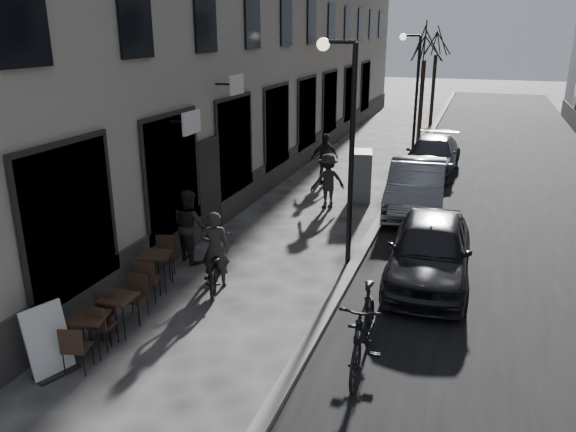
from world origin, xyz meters
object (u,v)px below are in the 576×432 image
Objects in this scene: moped at (363,330)px; streetlamp_near at (345,130)px; car_near at (430,250)px; bistro_set_c at (156,268)px; pedestrian_far at (325,158)px; bicycle at (216,264)px; bistro_set_a at (90,331)px; streetlamp_far at (413,82)px; tree_far at (437,40)px; car_mid at (416,187)px; pedestrian_mid at (328,181)px; car_far at (432,155)px; pedestrian_near at (189,226)px; sign_board at (49,347)px; tree_near at (425,43)px; utility_cabinet at (362,175)px; bistro_set_b at (119,311)px.

streetlamp_near is at bearing 106.13° from moped.
streetlamp_near is 1.19× the size of car_near.
streetlamp_near is at bearing 22.41° from bistro_set_c.
bicycle is at bearing -127.64° from pedestrian_far.
streetlamp_far is at bearing 65.70° from bistro_set_a.
moped is at bearing -87.04° from tree_far.
car_mid reaches higher than bicycle.
bicycle is at bearing 60.67° from bistro_set_a.
tree_far is 17.38m from pedestrian_mid.
bicycle is (0.84, 3.10, 0.09)m from bistro_set_a.
car_mid is at bearing -71.79° from pedestrian_far.
streetlamp_far is 15.24m from bistro_set_c.
streetlamp_near reaches higher than car_far.
pedestrian_near reaches higher than car_far.
streetlamp_near is 5.33m from car_mid.
tree_near is at bearing 100.88° from sign_board.
car_near is (1.98, -21.34, -3.94)m from tree_far.
moped reaches higher than bistro_set_a.
utility_cabinet is at bearing -121.95° from bicycle.
streetlamp_near is 1.11× the size of car_far.
moped is at bearing -92.25° from car_mid.
bicycle reaches higher than bistro_set_a.
car_mid is at bearing -80.98° from streetlamp_far.
tree_near is 3.95× the size of bistro_set_b.
streetlamp_near is at bearing 80.81° from sign_board.
tree_near is at bearing 66.98° from bistro_set_a.
bicycle is 7.53m from car_mid.
bistro_set_a is at bearing 124.85° from pedestrian_near.
pedestrian_mid is (1.58, 8.54, 0.41)m from bistro_set_b.
moped is at bearing 41.00° from sign_board.
streetlamp_far is 16.35m from moped.
car_far is at bearing -83.31° from pedestrian_near.
bistro_set_b is at bearing -94.27° from bistro_set_c.
streetlamp_far is at bearing -134.28° from pedestrian_mid.
car_far is 2.05× the size of moped.
car_far reaches higher than bistro_set_b.
tree_far is at bearing -69.13° from pedestrian_near.
utility_cabinet is at bearing 55.51° from bistro_set_c.
bistro_set_c is 3.27m from sign_board.
streetlamp_near reaches higher than bistro_set_a.
bistro_set_a is 12.15m from pedestrian_far.
pedestrian_far is 0.78× the size of moped.
bistro_set_c is at bearing 160.29° from moped.
pedestrian_mid is 0.36× the size of car_mid.
streetlamp_far is at bearing -118.74° from bicycle.
bistro_set_b is at bearing -115.72° from utility_cabinet.
bistro_set_c is (-3.38, -2.62, -2.69)m from streetlamp_near.
car_far is (3.40, 11.82, 0.15)m from bicycle.
pedestrian_far reaches higher than utility_cabinet.
bistro_set_c is at bearing 40.03° from pedestrian_mid.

